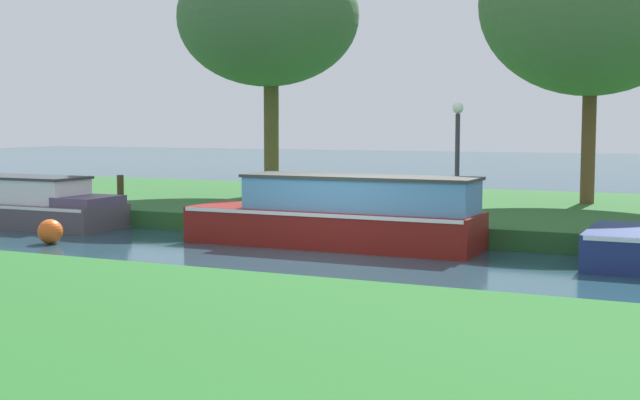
{
  "coord_description": "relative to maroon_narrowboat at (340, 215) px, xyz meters",
  "views": [
    {
      "loc": [
        6.44,
        -13.96,
        2.38
      ],
      "look_at": [
        -0.6,
        1.2,
        0.9
      ],
      "focal_mm": 47.85,
      "sensor_mm": 36.0,
      "label": 1
    }
  ],
  "objects": [
    {
      "name": "ground_plane",
      "position": [
        0.16,
        -1.2,
        -0.62
      ],
      "size": [
        120.0,
        120.0,
        0.0
      ],
      "primitive_type": "plane",
      "color": "#1F3E4B"
    },
    {
      "name": "willow_tree_centre",
      "position": [
        3.7,
        6.97,
        4.8
      ],
      "size": [
        5.57,
        4.53,
        7.36
      ],
      "color": "brown",
      "rests_on": "riverbank_far"
    },
    {
      "name": "channel_buoy",
      "position": [
        -5.43,
        -2.1,
        -0.37
      ],
      "size": [
        0.5,
        0.5,
        0.5
      ],
      "primitive_type": "sphere",
      "color": "#E55919",
      "rests_on": "ground_plane"
    },
    {
      "name": "riverbank_far",
      "position": [
        0.16,
        5.8,
        -0.42
      ],
      "size": [
        72.0,
        10.0,
        0.4
      ],
      "primitive_type": "cube",
      "color": "#2A5D2A",
      "rests_on": "ground_plane"
    },
    {
      "name": "lamp_post",
      "position": [
        1.59,
        2.62,
        1.36
      ],
      "size": [
        0.24,
        0.24,
        2.46
      ],
      "color": "#333338",
      "rests_on": "riverbank_far"
    },
    {
      "name": "mooring_post_near",
      "position": [
        -6.56,
        1.58,
        0.16
      ],
      "size": [
        0.16,
        0.16,
        0.76
      ],
      "primitive_type": "cylinder",
      "color": "#43391F",
      "rests_on": "riverbank_far"
    },
    {
      "name": "slate_cruiser",
      "position": [
        -8.89,
        0.0,
        -0.1
      ],
      "size": [
        6.49,
        1.66,
        1.18
      ],
      "color": "#514750",
      "rests_on": "ground_plane"
    },
    {
      "name": "maroon_narrowboat",
      "position": [
        0.0,
        0.0,
        0.0
      ],
      "size": [
        5.87,
        1.6,
        1.41
      ],
      "color": "maroon",
      "rests_on": "ground_plane"
    },
    {
      "name": "willow_tree_left",
      "position": [
        -4.9,
        6.1,
        4.74
      ],
      "size": [
        5.22,
        4.6,
        6.9
      ],
      "color": "brown",
      "rests_on": "riverbank_far"
    }
  ]
}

